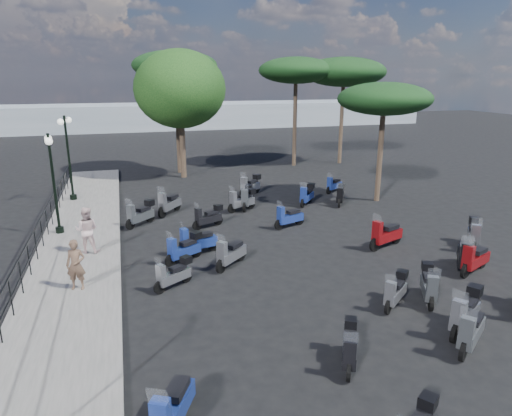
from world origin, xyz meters
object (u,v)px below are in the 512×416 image
object	(u,v)px
scooter_5	(140,214)
pine_3	(384,99)
scooter_25	(340,195)
scooter_21	(250,186)
woman	(76,265)
scooter_2	(174,275)
scooter_9	(197,242)
scooter_20	(307,195)
scooter_4	(169,204)
scooter_12	(429,286)
scooter_18	(395,292)
scooter_14	(247,198)
scooter_17	(471,332)
scooter_8	(184,249)
scooter_15	(242,201)
pine_0	(296,71)
lamp_post_1	(53,177)
scooter_13	(289,218)
scooter_23	(464,256)
scooter_26	(334,185)
pine_2	(175,66)
lamp_post_2	(68,153)
pine_1	(344,72)
scooter_24	(474,235)
scooter_10	(208,217)
scooter_22	(474,260)
scooter_1	(172,410)
scooter_19	(386,235)

from	to	relation	value
scooter_5	pine_3	bearing A→B (deg)	-130.02
scooter_25	pine_3	world-z (taller)	pine_3
scooter_5	scooter_21	distance (m)	7.20
woman	scooter_2	distance (m)	2.91
scooter_9	scooter_20	size ratio (longest dim) A/B	1.28
scooter_4	scooter_12	size ratio (longest dim) A/B	1.05
scooter_2	scooter_18	xyz separation A→B (m)	(5.97, -2.99, 0.01)
scooter_14	scooter_17	xyz separation A→B (m)	(1.94, -13.34, -0.06)
pine_3	scooter_17	bearing A→B (deg)	-111.68
scooter_8	scooter_15	bearing A→B (deg)	-64.54
scooter_18	pine_0	bearing A→B (deg)	-52.49
lamp_post_1	scooter_15	bearing A→B (deg)	1.21
scooter_18	lamp_post_1	bearing A→B (deg)	8.06
scooter_13	scooter_25	bearing A→B (deg)	-74.29
scooter_21	scooter_5	bearing A→B (deg)	83.96
lamp_post_1	scooter_23	world-z (taller)	lamp_post_1
scooter_26	pine_2	size ratio (longest dim) A/B	0.16
lamp_post_2	scooter_12	bearing A→B (deg)	-36.87
scooter_15	pine_1	size ratio (longest dim) A/B	0.20
pine_3	scooter_4	bearing A→B (deg)	176.84
scooter_8	scooter_24	xyz separation A→B (m)	(10.86, -1.76, 0.05)
pine_3	scooter_15	bearing A→B (deg)	178.67
lamp_post_1	scooter_4	xyz separation A→B (m)	(4.68, 1.85, -1.96)
scooter_17	scooter_21	world-z (taller)	scooter_21
pine_1	scooter_17	bearing A→B (deg)	-109.19
scooter_23	pine_1	world-z (taller)	pine_1
scooter_14	scooter_15	size ratio (longest dim) A/B	1.05
scooter_15	lamp_post_2	bearing A→B (deg)	38.16
scooter_12	scooter_8	bearing A→B (deg)	-8.71
scooter_10	pine_2	world-z (taller)	pine_2
scooter_15	scooter_21	size ratio (longest dim) A/B	1.06
scooter_25	pine_1	bearing A→B (deg)	-85.99
scooter_14	scooter_20	xyz separation A→B (m)	(3.15, -0.21, -0.04)
scooter_22	scooter_18	bearing A→B (deg)	83.75
scooter_2	pine_0	distance (m)	21.94
scooter_4	pine_1	bearing A→B (deg)	-106.49
scooter_24	scooter_25	distance (m)	7.35
scooter_1	scooter_22	size ratio (longest dim) A/B	0.99
scooter_18	scooter_24	size ratio (longest dim) A/B	0.83
scooter_1	scooter_8	bearing A→B (deg)	-71.97
scooter_5	pine_1	distance (m)	19.93
lamp_post_1	scooter_19	distance (m)	13.32
pine_0	pine_3	xyz separation A→B (m)	(0.67, -10.54, -1.47)
scooter_19	scooter_2	bearing A→B (deg)	76.93
scooter_1	scooter_18	world-z (taller)	scooter_1
scooter_13	scooter_22	bearing A→B (deg)	-165.52
scooter_19	scooter_20	world-z (taller)	scooter_19
scooter_5	scooter_12	distance (m)	12.37
scooter_12	scooter_14	bearing A→B (deg)	-48.04
scooter_8	scooter_1	bearing A→B (deg)	138.92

